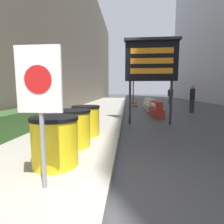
{
  "coord_description": "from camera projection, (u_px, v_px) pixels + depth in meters",
  "views": [
    {
      "loc": [
        0.24,
        -2.08,
        1.46
      ],
      "look_at": [
        -0.66,
        7.93,
        0.2
      ],
      "focal_mm": 28.0,
      "sensor_mm": 36.0,
      "label": 1
    }
  ],
  "objects": [
    {
      "name": "building_left_facade",
      "position": [
        64.0,
        13.0,
        11.48
      ],
      "size": [
        0.4,
        50.4,
        13.02
      ],
      "color": "#706656",
      "rests_on": "ground_plane"
    },
    {
      "name": "ground_plane",
      "position": [
        108.0,
        204.0,
        2.25
      ],
      "size": [
        120.0,
        120.0,
        0.0
      ],
      "primitive_type": "plane",
      "color": "#3F3F42"
    },
    {
      "name": "jersey_barrier_cream",
      "position": [
        151.0,
        106.0,
        12.25
      ],
      "size": [
        0.65,
        1.7,
        0.84
      ],
      "color": "beige",
      "rests_on": "ground_plane"
    },
    {
      "name": "barrel_drum_middle",
      "position": [
        73.0,
        128.0,
        4.03
      ],
      "size": [
        0.8,
        0.8,
        0.85
      ],
      "color": "yellow",
      "rests_on": "sidewalk_left"
    },
    {
      "name": "jersey_barrier_red_striped",
      "position": [
        156.0,
        109.0,
        10.0
      ],
      "size": [
        0.59,
        2.03,
        0.85
      ],
      "color": "red",
      "rests_on": "ground_plane"
    },
    {
      "name": "pedestrian_passerby",
      "position": [
        170.0,
        94.0,
        18.07
      ],
      "size": [
        0.52,
        0.39,
        1.75
      ],
      "rotation": [
        0.0,
        0.0,
        0.28
      ],
      "color": "#333338",
      "rests_on": "ground_plane"
    },
    {
      "name": "jersey_barrier_white",
      "position": [
        148.0,
        104.0,
        14.17
      ],
      "size": [
        0.65,
        1.85,
        0.81
      ],
      "color": "silver",
      "rests_on": "ground_plane"
    },
    {
      "name": "pedestrian_worker",
      "position": [
        192.0,
        96.0,
        11.22
      ],
      "size": [
        0.44,
        0.54,
        1.79
      ],
      "rotation": [
        0.0,
        0.0,
        1.18
      ],
      "color": "#333338",
      "rests_on": "ground_plane"
    },
    {
      "name": "traffic_light_near_curb",
      "position": [
        134.0,
        73.0,
        18.19
      ],
      "size": [
        0.28,
        0.45,
        4.42
      ],
      "color": "#2D2D30",
      "rests_on": "ground_plane"
    },
    {
      "name": "bare_tree",
      "position": [
        50.0,
        78.0,
        7.99
      ],
      "size": [
        1.55,
        1.94,
        3.59
      ],
      "color": "#4C3D2D",
      "rests_on": "sidewalk_left"
    },
    {
      "name": "warning_sign",
      "position": [
        40.0,
        92.0,
        2.16
      ],
      "size": [
        0.58,
        0.08,
        1.83
      ],
      "color": "gray",
      "rests_on": "sidewalk_left"
    },
    {
      "name": "barrel_drum_foreground",
      "position": [
        55.0,
        141.0,
        3.0
      ],
      "size": [
        0.8,
        0.8,
        0.85
      ],
      "color": "yellow",
      "rests_on": "sidewalk_left"
    },
    {
      "name": "message_board",
      "position": [
        151.0,
        61.0,
        7.2
      ],
      "size": [
        2.27,
        0.36,
        3.54
      ],
      "color": "#28282B",
      "rests_on": "ground_plane"
    },
    {
      "name": "traffic_cone_near",
      "position": [
        135.0,
        102.0,
        15.84
      ],
      "size": [
        0.45,
        0.45,
        0.8
      ],
      "color": "black",
      "rests_on": "ground_plane"
    },
    {
      "name": "barrel_drum_back",
      "position": [
        86.0,
        120.0,
        5.05
      ],
      "size": [
        0.8,
        0.8,
        0.85
      ],
      "color": "yellow",
      "rests_on": "sidewalk_left"
    },
    {
      "name": "hedge_strip",
      "position": [
        18.0,
        121.0,
        5.54
      ],
      "size": [
        0.9,
        4.25,
        0.66
      ],
      "color": "#335628",
      "rests_on": "sidewalk_left"
    }
  ]
}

